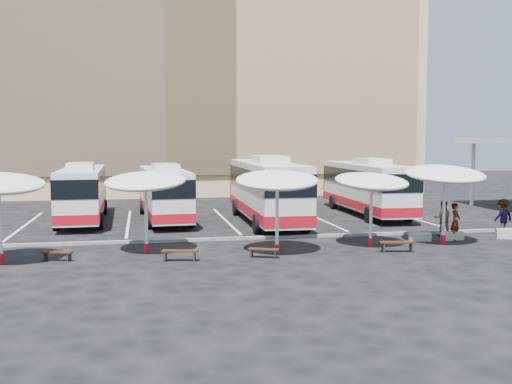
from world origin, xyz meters
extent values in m
plane|color=black|center=(0.00, 0.00, 0.00)|extent=(120.00, 120.00, 0.00)
cube|color=tan|center=(0.00, 32.00, 12.50)|extent=(42.00, 18.00, 25.00)
cube|color=tan|center=(0.00, 22.90, 12.00)|extent=(40.00, 0.30, 20.00)
cylinder|color=silver|center=(20.00, 13.00, 2.40)|extent=(0.30, 0.30, 4.80)
cube|color=black|center=(0.00, 0.50, 0.07)|extent=(34.00, 0.25, 0.15)
cube|color=white|center=(-12.00, 8.00, 0.01)|extent=(0.15, 12.00, 0.01)
cube|color=white|center=(-6.00, 8.00, 0.01)|extent=(0.15, 12.00, 0.01)
cube|color=white|center=(0.00, 8.00, 0.01)|extent=(0.15, 12.00, 0.01)
cube|color=white|center=(6.00, 8.00, 0.01)|extent=(0.15, 12.00, 0.01)
cube|color=white|center=(12.00, 8.00, 0.01)|extent=(0.15, 12.00, 0.01)
cube|color=silver|center=(-8.79, 9.32, 1.86)|extent=(2.67, 11.51, 2.86)
cube|color=black|center=(-8.79, 9.32, 2.43)|extent=(2.72, 11.57, 1.05)
cube|color=#B00C1A|center=(-8.79, 9.32, 0.81)|extent=(2.72, 11.57, 0.53)
cube|color=#B00C1A|center=(-8.93, 15.04, 1.15)|extent=(2.45, 0.25, 1.34)
cube|color=silver|center=(-8.77, 8.36, 3.48)|extent=(1.60, 2.90, 0.38)
cylinder|color=black|center=(-10.07, 12.63, 0.48)|extent=(0.36, 0.96, 0.95)
cylinder|color=black|center=(-7.68, 12.69, 0.48)|extent=(0.36, 0.96, 0.95)
cylinder|color=black|center=(-9.89, 5.47, 0.48)|extent=(0.36, 0.96, 0.95)
cylinder|color=black|center=(-7.51, 5.53, 0.48)|extent=(0.36, 0.96, 0.95)
cube|color=silver|center=(-3.78, 8.84, 1.82)|extent=(2.97, 11.33, 2.80)
cube|color=black|center=(-3.78, 8.84, 2.38)|extent=(3.03, 11.39, 1.03)
cube|color=#B00C1A|center=(-3.78, 8.84, 0.79)|extent=(3.03, 11.39, 0.51)
cube|color=#B00C1A|center=(-4.10, 14.44, 1.12)|extent=(2.40, 0.32, 1.31)
cube|color=silver|center=(-3.73, 7.91, 3.41)|extent=(1.65, 2.88, 0.37)
cylinder|color=black|center=(-5.14, 12.04, 0.47)|extent=(0.38, 0.95, 0.93)
cylinder|color=black|center=(-2.80, 12.17, 0.47)|extent=(0.38, 0.95, 0.93)
cylinder|color=black|center=(-4.73, 5.04, 0.47)|extent=(0.38, 0.95, 0.93)
cylinder|color=black|center=(-2.40, 5.18, 0.47)|extent=(0.38, 0.95, 0.93)
cube|color=silver|center=(2.31, 6.45, 2.09)|extent=(2.86, 12.88, 3.21)
cube|color=black|center=(2.31, 6.45, 2.73)|extent=(2.93, 12.95, 1.18)
cube|color=#B00C1A|center=(2.31, 6.45, 0.91)|extent=(2.93, 12.95, 0.59)
cube|color=#B00C1A|center=(2.41, 12.87, 1.28)|extent=(2.74, 0.25, 1.50)
cube|color=silver|center=(2.30, 5.38, 3.91)|extent=(1.76, 3.24, 0.43)
cylinder|color=black|center=(1.03, 10.22, 0.54)|extent=(0.39, 1.08, 1.07)
cylinder|color=black|center=(3.71, 10.18, 0.54)|extent=(0.39, 1.08, 1.07)
cylinder|color=black|center=(0.91, 2.19, 0.54)|extent=(0.39, 1.08, 1.07)
cylinder|color=black|center=(3.59, 2.15, 0.54)|extent=(0.39, 1.08, 1.07)
cube|color=silver|center=(9.80, 9.07, 1.95)|extent=(2.76, 12.03, 2.99)
cube|color=black|center=(9.80, 9.07, 2.54)|extent=(2.82, 12.09, 1.10)
cube|color=#B00C1A|center=(9.80, 9.07, 0.85)|extent=(2.82, 12.09, 0.55)
cube|color=#B00C1A|center=(9.93, 15.06, 1.20)|extent=(2.56, 0.26, 1.40)
cube|color=silver|center=(9.78, 8.07, 3.64)|extent=(1.66, 3.03, 0.40)
cylinder|color=black|center=(8.63, 12.59, 0.50)|extent=(0.37, 1.01, 1.00)
cylinder|color=black|center=(11.12, 12.54, 0.50)|extent=(0.37, 1.01, 1.00)
cylinder|color=black|center=(8.46, 5.11, 0.50)|extent=(0.37, 1.01, 1.00)
cylinder|color=black|center=(10.96, 5.05, 0.50)|extent=(0.37, 1.01, 1.00)
cylinder|color=silver|center=(-10.88, -3.48, 1.63)|extent=(0.20, 0.20, 3.25)
cylinder|color=#B00C1A|center=(-10.88, -3.48, 0.22)|extent=(0.32, 0.32, 0.43)
cylinder|color=silver|center=(-5.00, -2.23, 1.59)|extent=(0.19, 0.19, 3.18)
cylinder|color=#B00C1A|center=(-5.00, -2.23, 0.21)|extent=(0.29, 0.29, 0.42)
ellipsoid|color=silver|center=(-5.00, -2.23, 3.24)|extent=(4.55, 4.58, 1.09)
cylinder|color=silver|center=(0.69, -3.52, 1.62)|extent=(0.17, 0.17, 3.24)
cylinder|color=#B00C1A|center=(0.69, -3.52, 0.22)|extent=(0.27, 0.27, 0.43)
ellipsoid|color=silver|center=(0.69, -3.52, 3.29)|extent=(4.23, 4.27, 1.11)
cylinder|color=silver|center=(5.48, -2.57, 1.53)|extent=(0.16, 0.16, 3.06)
cylinder|color=#B00C1A|center=(5.48, -2.57, 0.20)|extent=(0.25, 0.25, 0.41)
ellipsoid|color=silver|center=(5.48, -2.57, 3.11)|extent=(3.88, 3.92, 1.05)
cylinder|color=silver|center=(9.20, -2.60, 1.68)|extent=(0.16, 0.16, 3.36)
cylinder|color=#B00C1A|center=(9.20, -2.60, 0.22)|extent=(0.25, 0.25, 0.45)
ellipsoid|color=silver|center=(9.20, -2.60, 3.42)|extent=(3.89, 3.94, 1.15)
cube|color=black|center=(-8.70, -3.31, 0.38)|extent=(1.36, 0.76, 0.05)
cube|color=black|center=(-9.20, -3.14, 0.18)|extent=(0.16, 0.33, 0.35)
cube|color=black|center=(-8.20, -3.48, 0.18)|extent=(0.16, 0.33, 0.35)
cube|color=black|center=(-3.65, -4.34, 0.44)|extent=(1.57, 0.71, 0.06)
cube|color=black|center=(-4.25, -4.21, 0.20)|extent=(0.14, 0.39, 0.41)
cube|color=black|center=(-3.05, -4.46, 0.20)|extent=(0.14, 0.39, 0.41)
cube|color=black|center=(-0.07, -4.30, 0.38)|extent=(1.35, 0.84, 0.05)
cube|color=black|center=(-0.56, -4.10, 0.18)|extent=(0.18, 0.33, 0.35)
cube|color=black|center=(0.42, -4.51, 0.18)|extent=(0.18, 0.33, 0.35)
cube|color=black|center=(6.11, -4.17, 0.45)|extent=(1.63, 0.69, 0.06)
cube|color=black|center=(5.49, -4.06, 0.21)|extent=(0.13, 0.40, 0.42)
cube|color=black|center=(6.73, -4.28, 0.21)|extent=(0.13, 0.40, 0.42)
cube|color=gray|center=(8.49, -1.58, 0.20)|extent=(1.11, 0.44, 0.41)
cube|color=gray|center=(10.21, -1.65, 0.21)|extent=(1.18, 0.52, 0.43)
cube|color=gray|center=(13.34, -1.77, 0.24)|extent=(1.37, 0.84, 0.49)
imported|color=black|center=(10.36, -1.71, 0.94)|extent=(0.81, 0.79, 1.89)
imported|color=black|center=(10.36, -0.43, 0.94)|extent=(1.11, 1.00, 1.88)
imported|color=black|center=(13.93, -0.25, 0.94)|extent=(1.33, 0.93, 1.89)
camera|label=1|loc=(-5.20, -29.14, 5.06)|focal=42.00mm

